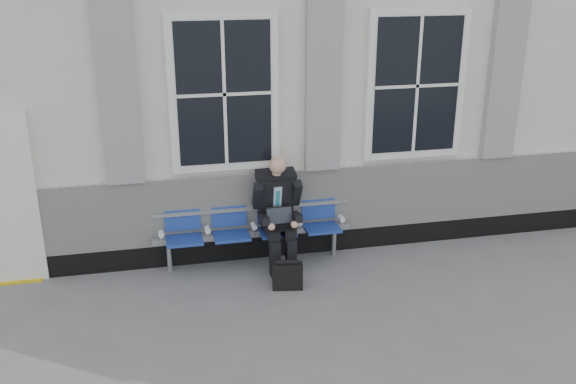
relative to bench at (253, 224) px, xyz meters
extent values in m
plane|color=slate|center=(1.84, -1.32, -0.55)|extent=(70.00, 70.00, 0.00)
cube|color=silver|center=(1.84, 2.18, 1.55)|extent=(14.00, 4.00, 4.20)
cube|color=black|center=(1.84, 0.15, -0.40)|extent=(14.00, 0.10, 0.30)
cube|color=silver|center=(1.84, 0.14, 0.20)|extent=(14.00, 0.08, 0.90)
cube|color=#939699|center=(-1.56, 0.12, 1.85)|extent=(0.45, 0.14, 2.40)
cube|color=#939699|center=(0.94, 0.12, 1.85)|extent=(0.45, 0.14, 2.40)
cube|color=#939699|center=(3.44, 0.12, 1.85)|extent=(0.45, 0.14, 2.40)
cube|color=white|center=(-0.31, 0.14, 1.70)|extent=(1.35, 0.10, 1.95)
cube|color=black|center=(-0.31, 0.09, 1.70)|extent=(1.15, 0.02, 1.75)
cube|color=white|center=(2.19, 0.14, 1.70)|extent=(1.35, 0.10, 1.95)
cube|color=black|center=(2.19, 0.09, 1.70)|extent=(1.15, 0.02, 1.75)
cube|color=gold|center=(-3.16, 0.16, -0.54)|extent=(0.95, 0.30, 0.02)
cube|color=#9EA0A3|center=(0.00, -0.02, -0.13)|extent=(2.60, 0.07, 0.07)
cube|color=#9EA0A3|center=(0.00, 0.10, 0.18)|extent=(2.60, 0.05, 0.05)
cylinder|color=#9EA0A3|center=(-1.10, -0.02, -0.36)|extent=(0.06, 0.06, 0.39)
cylinder|color=#9EA0A3|center=(1.10, -0.02, -0.36)|extent=(0.06, 0.06, 0.39)
cube|color=navy|center=(-0.90, -0.10, -0.10)|extent=(0.46, 0.42, 0.07)
cube|color=navy|center=(-0.90, 0.11, 0.16)|extent=(0.46, 0.10, 0.40)
cube|color=navy|center=(-0.30, -0.10, -0.10)|extent=(0.46, 0.42, 0.07)
cube|color=navy|center=(-0.30, 0.11, 0.16)|extent=(0.46, 0.10, 0.40)
cube|color=navy|center=(0.30, -0.10, -0.10)|extent=(0.46, 0.42, 0.07)
cube|color=navy|center=(0.30, 0.11, 0.16)|extent=(0.46, 0.10, 0.40)
cube|color=navy|center=(0.90, -0.10, -0.10)|extent=(0.46, 0.42, 0.07)
cube|color=navy|center=(0.90, 0.11, 0.16)|extent=(0.46, 0.10, 0.40)
cylinder|color=white|center=(-1.18, -0.07, 0.00)|extent=(0.07, 0.12, 0.07)
cylinder|color=white|center=(-0.60, -0.07, 0.00)|extent=(0.07, 0.12, 0.07)
cylinder|color=white|center=(0.00, -0.07, 0.00)|extent=(0.07, 0.12, 0.07)
cylinder|color=white|center=(0.60, -0.07, 0.00)|extent=(0.07, 0.12, 0.07)
cylinder|color=white|center=(1.18, -0.07, 0.00)|extent=(0.07, 0.12, 0.07)
cube|color=black|center=(0.20, -0.51, -0.50)|extent=(0.12, 0.27, 0.09)
cube|color=black|center=(0.41, -0.50, -0.50)|extent=(0.12, 0.27, 0.09)
cube|color=black|center=(0.20, -0.44, -0.31)|extent=(0.13, 0.14, 0.47)
cube|color=black|center=(0.41, -0.44, -0.31)|extent=(0.13, 0.14, 0.47)
cube|color=black|center=(0.20, -0.21, -0.01)|extent=(0.15, 0.47, 0.15)
cube|color=black|center=(0.41, -0.21, -0.01)|extent=(0.15, 0.47, 0.15)
cube|color=black|center=(0.30, 0.00, 0.34)|extent=(0.44, 0.36, 0.66)
cube|color=#B1CCE8|center=(0.30, -0.13, 0.36)|extent=(0.11, 0.10, 0.37)
cube|color=teal|center=(0.30, -0.14, 0.34)|extent=(0.05, 0.08, 0.31)
cube|color=black|center=(0.30, -0.03, 0.65)|extent=(0.51, 0.25, 0.15)
cylinder|color=#D8A687|center=(0.30, -0.09, 0.72)|extent=(0.12, 0.12, 0.10)
sphere|color=#D8A687|center=(0.30, -0.15, 0.83)|extent=(0.22, 0.22, 0.22)
cube|color=black|center=(0.05, -0.11, 0.42)|extent=(0.11, 0.30, 0.39)
cube|color=black|center=(0.55, -0.10, 0.42)|extent=(0.11, 0.30, 0.39)
cube|color=black|center=(0.09, -0.30, 0.17)|extent=(0.10, 0.33, 0.15)
cube|color=black|center=(0.51, -0.29, 0.17)|extent=(0.10, 0.33, 0.15)
sphere|color=#D8A687|center=(0.16, -0.44, 0.13)|extent=(0.09, 0.09, 0.09)
sphere|color=#D8A687|center=(0.45, -0.44, 0.13)|extent=(0.09, 0.09, 0.09)
cube|color=black|center=(0.31, -0.36, 0.08)|extent=(0.35, 0.25, 0.02)
cube|color=black|center=(0.30, -0.24, 0.19)|extent=(0.35, 0.10, 0.22)
cube|color=black|center=(0.30, -0.25, 0.19)|extent=(0.31, 0.08, 0.19)
cube|color=black|center=(0.29, -0.80, -0.39)|extent=(0.39, 0.22, 0.33)
cylinder|color=black|center=(0.29, -0.80, -0.20)|extent=(0.30, 0.11, 0.06)
camera|label=1|loc=(-1.19, -7.60, 3.29)|focal=40.00mm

